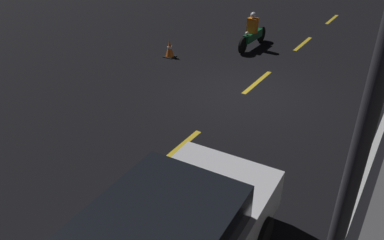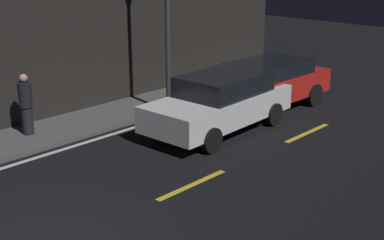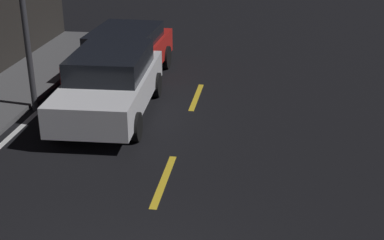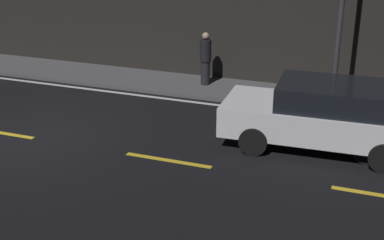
{
  "view_description": "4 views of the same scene",
  "coord_description": "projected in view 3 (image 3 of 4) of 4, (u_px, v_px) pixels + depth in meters",
  "views": [
    {
      "loc": [
        9.14,
        4.01,
        4.7
      ],
      "look_at": [
        3.2,
        0.25,
        0.72
      ],
      "focal_mm": 35.0,
      "sensor_mm": 36.0,
      "label": 1
    },
    {
      "loc": [
        -3.95,
        -7.06,
        4.81
      ],
      "look_at": [
        3.92,
        0.41,
        1.25
      ],
      "focal_mm": 50.0,
      "sensor_mm": 36.0,
      "label": 2
    },
    {
      "loc": [
        -5.07,
        -1.77,
        4.94
      ],
      "look_at": [
        4.6,
        -0.37,
        0.79
      ],
      "focal_mm": 50.0,
      "sensor_mm": 36.0,
      "label": 3
    },
    {
      "loc": [
        7.62,
        -9.7,
        5.15
      ],
      "look_at": [
        4.09,
        -0.08,
        1.06
      ],
      "focal_mm": 50.0,
      "sensor_mm": 36.0,
      "label": 4
    }
  ],
  "objects": [
    {
      "name": "lane_dash_d",
      "position": [
        164.0,
        181.0,
        9.97
      ],
      "size": [
        2.0,
        0.14,
        0.01
      ],
      "color": "gold",
      "rests_on": "ground"
    },
    {
      "name": "lane_dash_e",
      "position": [
        196.0,
        97.0,
        14.07
      ],
      "size": [
        2.0,
        0.14,
        0.01
      ],
      "color": "gold",
      "rests_on": "ground"
    },
    {
      "name": "sedan_white",
      "position": [
        110.0,
        82.0,
        12.69
      ],
      "size": [
        4.52,
        2.1,
        1.54
      ],
      "rotation": [
        0.0,
        0.0,
        3.18
      ],
      "color": "silver",
      "rests_on": "ground"
    },
    {
      "name": "taxi_red",
      "position": [
        124.0,
        53.0,
        15.0
      ],
      "size": [
        4.53,
        2.12,
        1.45
      ],
      "rotation": [
        0.0,
        0.0,
        3.12
      ],
      "color": "red",
      "rests_on": "ground"
    }
  ]
}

